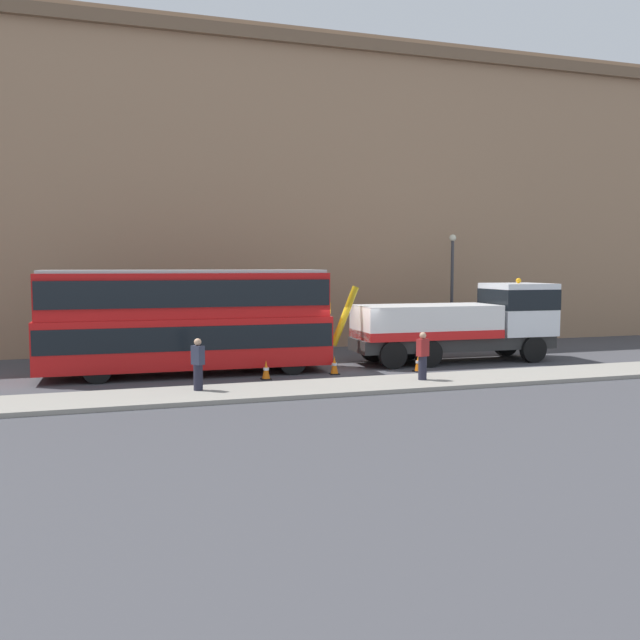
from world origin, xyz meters
TOP-DOWN VIEW (x-y plane):
  - ground_plane at (0.00, 0.00)m, footprint 120.00×120.00m
  - near_kerb at (0.00, -4.20)m, footprint 60.00×2.80m
  - building_facade at (0.00, 7.75)m, footprint 60.00×1.50m
  - recovery_tow_truck at (5.73, 0.41)m, footprint 10.17×2.86m
  - double_decker_bus at (-6.24, 0.42)m, footprint 11.10×2.83m
  - pedestrian_onlooker at (-6.40, -3.78)m, footprint 0.44×0.48m
  - pedestrian_bystander at (1.50, -4.16)m, footprint 0.46×0.38m
  - traffic_cone_near_bus at (-3.61, -1.54)m, footprint 0.36×0.36m
  - traffic_cone_midway at (-0.81, -1.20)m, footprint 0.36×0.36m
  - traffic_cone_near_truck at (2.59, -1.59)m, footprint 0.36×0.36m
  - street_lamp at (7.98, 5.56)m, footprint 0.36×0.36m

SIDE VIEW (x-z plane):
  - ground_plane at x=0.00m, z-range 0.00..0.00m
  - near_kerb at x=0.00m, z-range 0.00..0.15m
  - traffic_cone_near_bus at x=-3.61m, z-range -0.02..0.70m
  - traffic_cone_midway at x=-0.81m, z-range -0.02..0.70m
  - traffic_cone_near_truck at x=2.59m, z-range -0.02..0.70m
  - pedestrian_onlooker at x=-6.40m, z-range 0.13..1.84m
  - pedestrian_bystander at x=1.50m, z-range 0.13..1.84m
  - recovery_tow_truck at x=5.73m, z-range -0.08..3.59m
  - double_decker_bus at x=-6.24m, z-range 0.20..4.26m
  - street_lamp at x=7.98m, z-range 0.56..6.39m
  - building_facade at x=0.00m, z-range 0.07..16.07m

